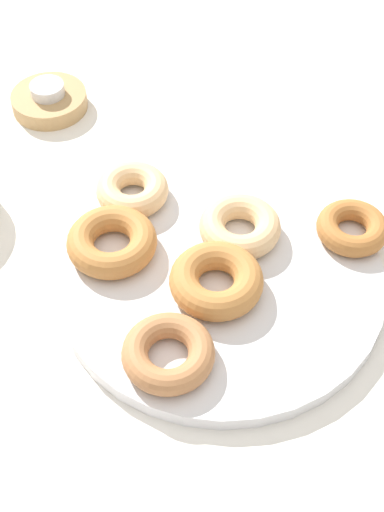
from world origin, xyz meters
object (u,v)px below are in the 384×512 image
object	(u,v)px
donut_0	(132,190)
donut_2	(168,353)
donut_1	(112,242)
tealight	(47,89)
donut_plate	(220,276)
donut_4	(216,280)
candle_holder	(49,101)
donut_3	(240,227)
donut_5	(352,228)

from	to	relation	value
donut_0	donut_2	distance (m)	0.22
donut_0	donut_1	size ratio (longest dim) A/B	0.85
donut_0	tealight	distance (m)	0.22
donut_plate	donut_4	size ratio (longest dim) A/B	3.59
candle_holder	donut_2	bearing A→B (deg)	-167.51
donut_0	donut_2	size ratio (longest dim) A/B	0.93
donut_3	donut_4	xyz separation A→B (m)	(-0.07, 0.04, 0.00)
donut_3	candle_holder	world-z (taller)	donut_3
candle_holder	tealight	distance (m)	0.02
donut_1	donut_2	xyz separation A→B (m)	(-0.14, -0.04, -0.00)
tealight	donut_2	bearing A→B (deg)	-167.51
donut_4	donut_2	bearing A→B (deg)	141.03
donut_1	candle_holder	size ratio (longest dim) A/B	0.98
donut_plate	donut_1	distance (m)	0.12
donut_plate	donut_0	size ratio (longest dim) A/B	4.20
donut_2	donut_0	bearing A→B (deg)	1.90
donut_4	donut_5	world-z (taller)	donut_4
donut_0	donut_5	distance (m)	0.24
donut_0	candle_holder	xyz separation A→B (m)	(0.20, 0.09, -0.02)
donut_1	donut_2	world-z (taller)	donut_1
donut_3	candle_holder	bearing A→B (deg)	34.65
donut_5	donut_0	bearing A→B (deg)	66.95
donut_5	tealight	distance (m)	0.43
donut_plate	donut_1	size ratio (longest dim) A/B	3.58
donut_5	candle_holder	size ratio (longest dim) A/B	0.79
donut_plate	donut_3	distance (m)	0.06
donut_1	tealight	xyz separation A→B (m)	(0.28, 0.06, -0.00)
donut_4	donut_5	size ratio (longest dim) A/B	1.23
donut_1	donut_2	bearing A→B (deg)	-165.39
donut_plate	donut_4	world-z (taller)	donut_4
donut_0	donut_1	world-z (taller)	donut_1
donut_3	donut_4	bearing A→B (deg)	150.01
donut_1	donut_4	world-z (taller)	donut_4
donut_1	donut_3	distance (m)	0.14
donut_2	tealight	distance (m)	0.43
donut_plate	tealight	size ratio (longest dim) A/B	7.77
donut_4	tealight	world-z (taller)	donut_4
donut_0	donut_4	bearing A→B (deg)	-154.80
donut_2	donut_plate	bearing A→B (deg)	-35.52
donut_1	tealight	bearing A→B (deg)	11.36
donut_0	donut_5	xyz separation A→B (m)	(-0.10, -0.22, -0.00)
donut_5	donut_1	bearing A→B (deg)	84.95
donut_2	tealight	size ratio (longest dim) A/B	1.99
donut_0	donut_3	bearing A→B (deg)	-125.24
donut_3	donut_5	distance (m)	0.12
donut_0	tealight	world-z (taller)	donut_0
tealight	donut_0	bearing A→B (deg)	-157.07
donut_plate	tealight	world-z (taller)	tealight
candle_holder	tealight	size ratio (longest dim) A/B	2.22
donut_4	tealight	xyz separation A→B (m)	(0.34, 0.15, -0.00)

